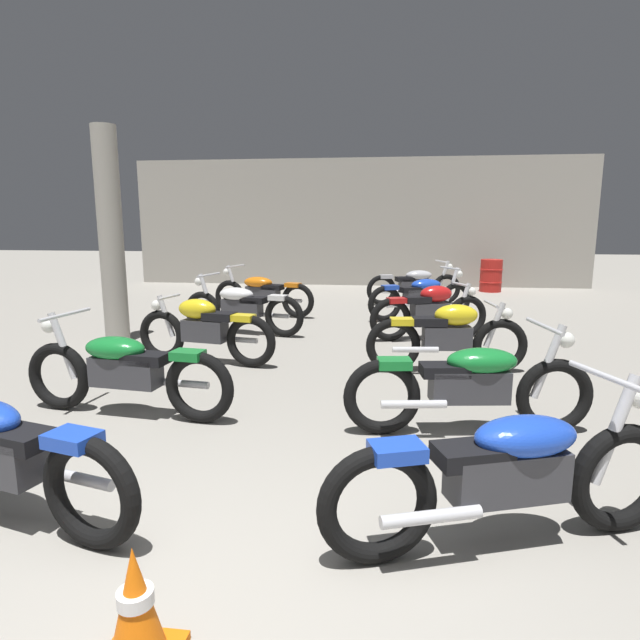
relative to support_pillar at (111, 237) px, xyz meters
The scene contains 14 objects.
back_wall 8.57m from the support_pillar, 67.82° to the left, with size 13.05×0.24×3.60m, color #9E998E.
support_pillar is the anchor object (origin of this frame).
motorcycle_left_row_1 3.58m from the support_pillar, 60.74° to the right, with size 2.17×0.68×0.97m.
motorcycle_left_row_2 2.34m from the support_pillar, 30.50° to the right, with size 1.96×0.56×0.88m.
motorcycle_left_row_3 2.24m from the support_pillar, 25.37° to the left, with size 2.14×0.76×0.97m.
motorcycle_left_row_4 3.27m from the support_pillar, 56.73° to the left, with size 2.13×0.81×0.97m.
motorcycle_right_row_0 6.76m from the support_pillar, 44.09° to the right, with size 2.09×0.93×0.97m.
motorcycle_right_row_1 5.80m from the support_pillar, 31.88° to the right, with size 2.16×0.70×0.97m.
motorcycle_right_row_2 5.10m from the support_pillar, 12.56° to the right, with size 1.97×0.53×0.88m.
motorcycle_right_row_3 4.99m from the support_pillar, ahead, with size 1.88×0.80×0.88m.
motorcycle_right_row_4 5.51m from the support_pillar, 27.93° to the left, with size 2.00×1.10×0.97m.
motorcycle_right_row_5 6.54m from the support_pillar, 42.67° to the left, with size 2.12×0.86×0.97m.
oil_drum 9.76m from the support_pillar, 45.02° to the left, with size 0.59×0.59×0.85m.
traffic_cone 6.61m from the support_pillar, 61.42° to the right, with size 0.32×0.32×0.54m.
Camera 1 is at (0.84, -1.86, 1.82)m, focal length 29.50 mm.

